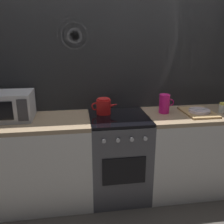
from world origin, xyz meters
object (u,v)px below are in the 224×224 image
microwave (8,106)px  spice_jar (223,108)px  kettle (104,106)px  dish_pile (199,112)px  pitcher (164,104)px  stove_unit (119,156)px

microwave → spice_jar: 2.19m
kettle → dish_pile: bearing=-8.0°
spice_jar → kettle: bearing=173.8°
kettle → dish_pile: 1.00m
pitcher → stove_unit: bearing=-173.8°
pitcher → dish_pile: bearing=-12.8°
kettle → spice_jar: (1.26, -0.14, -0.03)m
spice_jar → microwave: bearing=177.5°
spice_jar → pitcher: bearing=173.0°
pitcher → spice_jar: 0.63m
stove_unit → spice_jar: size_ratio=8.57×
stove_unit → kettle: kettle is taller
stove_unit → spice_jar: 1.22m
kettle → spice_jar: bearing=-6.2°
stove_unit → kettle: 0.56m
kettle → microwave: bearing=-177.5°
kettle → spice_jar: 1.26m
microwave → stove_unit: bearing=-3.9°
stove_unit → dish_pile: 0.97m
kettle → spice_jar: size_ratio=2.71×
stove_unit → dish_pile: size_ratio=2.25×
stove_unit → microwave: microwave is taller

